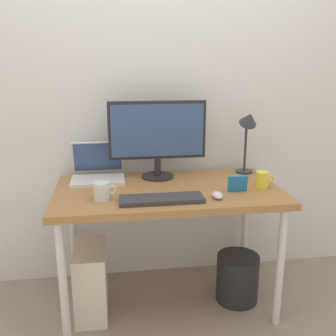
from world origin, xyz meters
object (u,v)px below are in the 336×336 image
object	(u,v)px
keyboard	(162,199)
wastebasket	(237,278)
mouse	(217,195)
glass_cup	(102,191)
computer_tower	(91,280)
desk	(168,199)
laptop	(98,170)
monitor	(157,134)
desk_lamp	(248,128)
coffee_mug	(262,180)
photo_frame	(238,183)

from	to	relation	value
keyboard	wastebasket	world-z (taller)	keyboard
mouse	glass_cup	distance (m)	0.61
keyboard	mouse	distance (m)	0.30
glass_cup	computer_tower	bearing A→B (deg)	129.59
glass_cup	wastebasket	size ratio (longest dim) A/B	0.40
desk	glass_cup	xyz separation A→B (m)	(-0.37, -0.14, 0.12)
mouse	wastebasket	size ratio (longest dim) A/B	0.30
laptop	monitor	bearing A→B (deg)	-2.84
monitor	keyboard	bearing A→B (deg)	-94.16
desk	desk_lamp	distance (m)	0.69
wastebasket	desk_lamp	bearing A→B (deg)	66.71
desk	laptop	size ratio (longest dim) A/B	4.02
mouse	laptop	bearing A→B (deg)	145.03
mouse	keyboard	bearing A→B (deg)	-179.39
computer_tower	desk	bearing A→B (deg)	3.72
desk_lamp	wastebasket	size ratio (longest dim) A/B	1.42
glass_cup	wastebasket	xyz separation A→B (m)	(0.80, 0.10, -0.65)
desk	keyboard	xyz separation A→B (m)	(-0.06, -0.21, 0.08)
desk	coffee_mug	distance (m)	0.56
keyboard	photo_frame	distance (m)	0.45
photo_frame	computer_tower	size ratio (longest dim) A/B	0.26
mouse	glass_cup	bearing A→B (deg)	173.61
desk	coffee_mug	size ratio (longest dim) A/B	11.81
desk	mouse	distance (m)	0.33
desk	laptop	bearing A→B (deg)	149.47
desk	mouse	size ratio (longest dim) A/B	14.29
keyboard	computer_tower	xyz separation A→B (m)	(-0.40, 0.18, -0.55)
monitor	photo_frame	size ratio (longest dim) A/B	5.43
wastebasket	photo_frame	bearing A→B (deg)	-125.89
coffee_mug	computer_tower	size ratio (longest dim) A/B	0.26
photo_frame	wastebasket	xyz separation A→B (m)	(0.06, 0.08, -0.65)
glass_cup	computer_tower	size ratio (longest dim) A/B	0.28
mouse	photo_frame	bearing A→B (deg)	33.55
desk_lamp	wastebasket	world-z (taller)	desk_lamp
keyboard	wastebasket	xyz separation A→B (m)	(0.50, 0.17, -0.61)
laptop	mouse	world-z (taller)	laptop
laptop	desk	bearing A→B (deg)	-30.53
laptop	desk_lamp	world-z (taller)	desk_lamp
computer_tower	coffee_mug	bearing A→B (deg)	-2.48
wastebasket	mouse	bearing A→B (deg)	-139.04
desk	monitor	bearing A→B (deg)	98.71
photo_frame	computer_tower	bearing A→B (deg)	174.22
keyboard	glass_cup	size ratio (longest dim) A/B	3.69
laptop	desk_lamp	xyz separation A→B (m)	(0.95, -0.02, 0.24)
laptop	keyboard	xyz separation A→B (m)	(0.34, -0.45, -0.05)
monitor	keyboard	xyz separation A→B (m)	(-0.03, -0.43, -0.26)
laptop	photo_frame	world-z (taller)	laptop
computer_tower	wastebasket	distance (m)	0.90
laptop	mouse	xyz separation A→B (m)	(0.64, -0.45, -0.04)
coffee_mug	wastebasket	distance (m)	0.66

